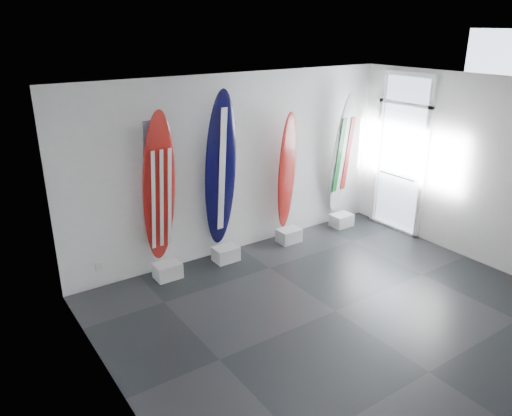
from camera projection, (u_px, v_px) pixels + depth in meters
floor at (335, 311)px, 6.79m from camera, size 6.00×6.00×0.00m
ceiling at (350, 89)px, 5.73m from camera, size 6.00×6.00×0.00m
wall_back at (237, 165)px, 8.19m from camera, size 6.00×0.00×6.00m
wall_left at (111, 273)px, 4.67m from camera, size 0.00×5.00×5.00m
wall_right at (480, 171)px, 7.85m from camera, size 0.00×5.00×5.00m
display_block_usa at (168, 271)px, 7.64m from camera, size 0.40×0.30×0.24m
surfboard_usa at (159, 189)px, 7.26m from camera, size 0.57×0.42×2.38m
display_block_navy at (226, 254)px, 8.20m from camera, size 0.40×0.30×0.24m
surfboard_navy at (221, 171)px, 7.78m from camera, size 0.61×0.37×2.59m
display_block_swiss at (289, 235)px, 8.90m from camera, size 0.40×0.30×0.24m
surfboard_swiss at (287, 172)px, 8.57m from camera, size 0.51×0.31×2.11m
display_block_italy at (342, 220)px, 9.59m from camera, size 0.40×0.30×0.24m
surfboard_italy at (342, 155)px, 9.22m from camera, size 0.57×0.42×2.34m
wall_outlet at (99, 266)px, 7.28m from camera, size 0.09×0.02×0.13m
glass_door at (401, 156)px, 9.06m from camera, size 0.12×1.16×2.85m
balcony at (440, 191)px, 10.09m from camera, size 2.80×2.20×1.20m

